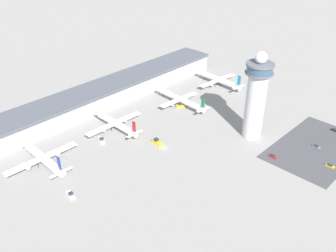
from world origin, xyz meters
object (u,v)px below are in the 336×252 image
(airplane_gate_echo, at_px, (218,80))
(service_truck_water, at_px, (71,195))
(car_white_wagon, at_px, (273,156))
(airplane_gate_charlie, at_px, (115,123))
(airplane_gate_delta, at_px, (180,99))
(control_tower, at_px, (256,97))
(airplane_gate_bravo, at_px, (43,158))
(service_truck_catering, at_px, (102,140))
(car_maroon_suv, at_px, (316,147))
(service_truck_fuel, at_px, (180,106))
(service_truck_baggage, at_px, (157,142))
(car_silver_sedan, at_px, (330,166))
(car_red_hatchback, at_px, (335,130))

(airplane_gate_echo, distance_m, service_truck_water, 154.52)
(service_truck_water, distance_m, car_white_wagon, 109.33)
(airplane_gate_charlie, xyz_separation_m, airplane_gate_echo, (97.60, -5.24, 0.06))
(airplane_gate_delta, distance_m, service_truck_water, 109.82)
(airplane_gate_delta, bearing_deg, airplane_gate_echo, 1.56)
(control_tower, xyz_separation_m, airplane_gate_delta, (-0.40, 58.05, -21.39))
(airplane_gate_charlie, distance_m, car_white_wagon, 95.47)
(airplane_gate_bravo, bearing_deg, service_truck_catering, -6.04)
(airplane_gate_delta, height_order, car_maroon_suv, airplane_gate_delta)
(airplane_gate_echo, xyz_separation_m, service_truck_fuel, (-47.12, -3.42, -3.57))
(airplane_gate_bravo, xyz_separation_m, service_truck_water, (-4.13, -31.80, -3.78))
(control_tower, height_order, service_truck_baggage, control_tower)
(service_truck_water, distance_m, car_silver_sedan, 134.78)
(service_truck_water, bearing_deg, control_tower, -16.33)
(car_red_hatchback, distance_m, car_maroon_suv, 25.57)
(airplane_gate_charlie, height_order, car_white_wagon, airplane_gate_charlie)
(airplane_gate_delta, bearing_deg, service_truck_fuel, -127.20)
(control_tower, relative_size, airplane_gate_delta, 1.17)
(airplane_gate_delta, distance_m, airplane_gate_echo, 45.48)
(service_truck_baggage, distance_m, car_silver_sedan, 95.27)
(service_truck_fuel, distance_m, car_maroon_suv, 91.70)
(car_silver_sedan, distance_m, car_white_wagon, 29.60)
(car_red_hatchback, height_order, car_maroon_suv, car_maroon_suv)
(airplane_gate_bravo, bearing_deg, airplane_gate_echo, -1.48)
(control_tower, distance_m, service_truck_baggage, 62.47)
(airplane_gate_charlie, xyz_separation_m, service_truck_fuel, (50.48, -8.66, -3.51))
(airplane_gate_delta, xyz_separation_m, airplane_gate_echo, (45.47, 1.24, 0.04))
(airplane_gate_charlie, distance_m, service_truck_catering, 15.84)
(airplane_gate_charlie, xyz_separation_m, service_truck_catering, (-14.57, -5.18, -3.40))
(service_truck_baggage, xyz_separation_m, car_maroon_suv, (60.68, -68.68, -0.53))
(car_red_hatchback, height_order, car_silver_sedan, car_silver_sedan)
(airplane_gate_bravo, bearing_deg, service_truck_water, -97.40)
(airplane_gate_echo, relative_size, service_truck_catering, 5.92)
(service_truck_baggage, bearing_deg, control_tower, -36.87)
(control_tower, height_order, service_truck_water, control_tower)
(car_silver_sedan, relative_size, car_maroon_suv, 1.04)
(service_truck_baggage, bearing_deg, service_truck_water, -177.09)
(control_tower, bearing_deg, car_white_wagon, -117.37)
(control_tower, relative_size, service_truck_fuel, 9.29)
(service_truck_fuel, distance_m, service_truck_water, 107.64)
(service_truck_fuel, bearing_deg, service_truck_baggage, -153.91)
(airplane_gate_charlie, bearing_deg, service_truck_water, -148.55)
(airplane_gate_charlie, bearing_deg, control_tower, -50.85)
(airplane_gate_delta, xyz_separation_m, car_maroon_suv, (15.20, -92.32, -3.89))
(airplane_gate_echo, bearing_deg, service_truck_catering, 179.97)
(car_silver_sedan, relative_size, car_white_wagon, 1.03)
(airplane_gate_bravo, height_order, airplane_gate_echo, airplane_gate_bravo)
(airplane_gate_delta, xyz_separation_m, car_silver_sedan, (2.66, -105.86, -3.90))
(service_truck_fuel, bearing_deg, airplane_gate_echo, 4.15)
(car_white_wagon, bearing_deg, car_maroon_suv, -26.49)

